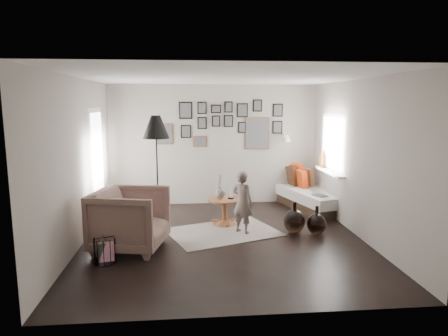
{
  "coord_description": "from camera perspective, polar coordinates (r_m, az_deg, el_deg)",
  "views": [
    {
      "loc": [
        -0.57,
        -6.25,
        2.21
      ],
      "look_at": [
        0.05,
        0.5,
        1.1
      ],
      "focal_mm": 32.0,
      "sensor_mm": 36.0,
      "label": 1
    }
  ],
  "objects": [
    {
      "name": "ceiling",
      "position": [
        6.28,
        -0.04,
        12.87
      ],
      "size": [
        4.8,
        4.8,
        0.0
      ],
      "primitive_type": "plane",
      "rotation": [
        3.14,
        0.0,
        0.0
      ],
      "color": "white",
      "rests_on": "wall_back"
    },
    {
      "name": "wall_sconce",
      "position": [
        8.68,
        8.94,
        4.25
      ],
      "size": [
        0.18,
        0.36,
        0.16
      ],
      "color": "white",
      "rests_on": "wall_back"
    },
    {
      "name": "window_right",
      "position": [
        8.17,
        14.46,
        0.01
      ],
      "size": [
        0.15,
        1.32,
        1.3
      ],
      "color": "white",
      "rests_on": "wall_right"
    },
    {
      "name": "door_left",
      "position": [
        7.72,
        -17.65,
        0.22
      ],
      "size": [
        0.0,
        2.14,
        2.14
      ],
      "color": "white",
      "rests_on": "wall_left"
    },
    {
      "name": "demijohn_large",
      "position": [
        6.98,
        10.02,
        -7.47
      ],
      "size": [
        0.36,
        0.36,
        0.55
      ],
      "color": "black",
      "rests_on": "ground"
    },
    {
      "name": "vase",
      "position": [
        7.25,
        -0.55,
        -3.33
      ],
      "size": [
        0.18,
        0.18,
        0.44
      ],
      "color": "black",
      "rests_on": "pedestal_table"
    },
    {
      "name": "floor_lamp",
      "position": [
        7.06,
        -9.68,
        5.2
      ],
      "size": [
        0.47,
        0.47,
        1.99
      ],
      "rotation": [
        0.0,
        0.0,
        -0.07
      ],
      "color": "black",
      "rests_on": "ground"
    },
    {
      "name": "armchair_cushion",
      "position": [
        6.27,
        -12.91,
        -6.94
      ],
      "size": [
        0.52,
        0.53,
        0.19
      ],
      "primitive_type": "cube",
      "rotation": [
        -0.21,
        0.0,
        -0.25
      ],
      "color": "white",
      "rests_on": "armchair"
    },
    {
      "name": "demijohn_small",
      "position": [
        6.98,
        13.07,
        -7.79
      ],
      "size": [
        0.32,
        0.32,
        0.5
      ],
      "color": "black",
      "rests_on": "ground"
    },
    {
      "name": "pedestal_table",
      "position": [
        7.33,
        0.09,
        -6.4
      ],
      "size": [
        0.62,
        0.62,
        0.49
      ],
      "rotation": [
        0.0,
        0.0,
        0.34
      ],
      "color": "brown",
      "rests_on": "ground"
    },
    {
      "name": "wall_front",
      "position": [
        3.99,
        3.1,
        -3.87
      ],
      "size": [
        4.5,
        0.0,
        4.5
      ],
      "primitive_type": "plane",
      "rotation": [
        -1.57,
        0.0,
        0.0
      ],
      "color": "#9E948A",
      "rests_on": "ground"
    },
    {
      "name": "daybed",
      "position": [
        8.67,
        12.16,
        -3.83
      ],
      "size": [
        1.25,
        1.95,
        0.89
      ],
      "rotation": [
        0.0,
        0.0,
        0.28
      ],
      "color": "black",
      "rests_on": "ground"
    },
    {
      "name": "wall_right",
      "position": [
        6.91,
        18.88,
        1.24
      ],
      "size": [
        0.0,
        4.8,
        4.8
      ],
      "primitive_type": "plane",
      "rotation": [
        1.57,
        0.0,
        -1.57
      ],
      "color": "#9E948A",
      "rests_on": "ground"
    },
    {
      "name": "wall_left",
      "position": [
        6.53,
        -20.1,
        0.73
      ],
      "size": [
        0.0,
        4.8,
        4.8
      ],
      "primitive_type": "plane",
      "rotation": [
        1.57,
        0.0,
        1.57
      ],
      "color": "#9E948A",
      "rests_on": "ground"
    },
    {
      "name": "ground",
      "position": [
        6.65,
        -0.04,
        -10.11
      ],
      "size": [
        4.8,
        4.8,
        0.0
      ],
      "primitive_type": "plane",
      "color": "black",
      "rests_on": "ground"
    },
    {
      "name": "wall_back",
      "position": [
        8.71,
        -1.47,
        3.3
      ],
      "size": [
        4.5,
        0.0,
        4.5
      ],
      "primitive_type": "plane",
      "rotation": [
        1.57,
        0.0,
        0.0
      ],
      "color": "#9E948A",
      "rests_on": "ground"
    },
    {
      "name": "armchair",
      "position": [
        6.23,
        -13.24,
        -7.16
      ],
      "size": [
        1.22,
        1.2,
        0.94
      ],
      "primitive_type": "imported",
      "rotation": [
        0.0,
        0.0,
        1.36
      ],
      "color": "#73584E",
      "rests_on": "ground"
    },
    {
      "name": "candles",
      "position": [
        7.25,
        0.96,
        -3.53
      ],
      "size": [
        0.11,
        0.11,
        0.23
      ],
      "color": "black",
      "rests_on": "pedestal_table"
    },
    {
      "name": "child",
      "position": [
        6.81,
        2.66,
        -4.9
      ],
      "size": [
        0.46,
        0.46,
        1.08
      ],
      "primitive_type": "imported",
      "rotation": [
        0.0,
        0.0,
        2.38
      ],
      "color": "#6D5C56",
      "rests_on": "ground"
    },
    {
      "name": "magazine_basket",
      "position": [
        5.91,
        -16.64,
        -11.2
      ],
      "size": [
        0.38,
        0.38,
        0.36
      ],
      "rotation": [
        0.0,
        0.0,
        0.41
      ],
      "color": "black",
      "rests_on": "ground"
    },
    {
      "name": "magazine_on_daybed",
      "position": [
        8.05,
        13.54,
        -3.84
      ],
      "size": [
        0.3,
        0.33,
        0.01
      ],
      "primitive_type": "cube",
      "rotation": [
        0.0,
        0.0,
        0.45
      ],
      "color": "black",
      "rests_on": "daybed"
    },
    {
      "name": "rug",
      "position": [
        6.97,
        -0.11,
        -9.13
      ],
      "size": [
        2.11,
        1.79,
        0.01
      ],
      "primitive_type": "cube",
      "rotation": [
        0.0,
        0.0,
        0.36
      ],
      "color": "silver",
      "rests_on": "ground"
    },
    {
      "name": "gallery_wall",
      "position": [
        8.68,
        0.43,
        6.22
      ],
      "size": [
        2.74,
        0.03,
        1.08
      ],
      "color": "brown",
      "rests_on": "wall_back"
    }
  ]
}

